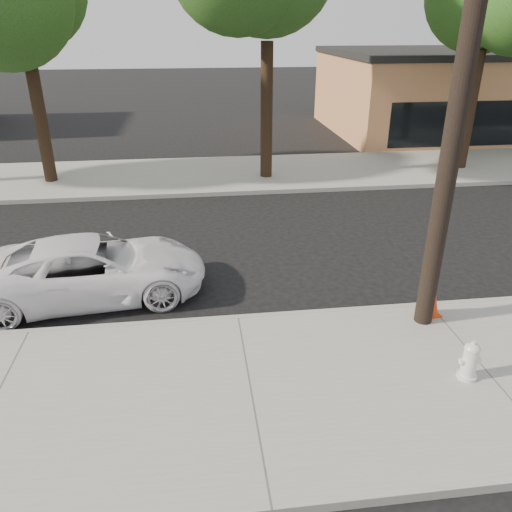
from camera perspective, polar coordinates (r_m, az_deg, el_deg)
The scene contains 9 objects.
ground at distance 11.93m, azimuth -3.00°, elevation -2.19°, with size 120.00×120.00×0.00m, color black.
near_sidewalk at distance 8.31m, azimuth -0.60°, elevation -15.37°, with size 90.00×4.40×0.15m, color gray.
far_sidewalk at distance 19.84m, azimuth -4.95°, elevation 9.27°, with size 90.00×5.00×0.15m, color gray.
curb_near at distance 10.07m, azimuth -2.07°, elevation -7.27°, with size 90.00×0.12×0.16m, color #9E9B93.
building_main at distance 31.58m, azimuth 25.93°, elevation 16.47°, with size 18.00×10.00×4.00m, color #C07E50.
utility_pole at distance 9.01m, azimuth 22.61°, elevation 18.43°, with size 1.40×0.34×9.00m.
police_cruiser at distance 11.29m, azimuth -18.16°, elevation -1.38°, with size 2.22×4.81×1.34m, color white.
fire_hydrant at distance 9.00m, azimuth 23.24°, elevation -11.01°, with size 0.34×0.32×0.66m.
traffic_cone at distance 10.54m, azimuth 19.53°, elevation -4.80°, with size 0.39×0.39×0.66m.
Camera 1 is at (-0.71, -10.57, 5.47)m, focal length 35.00 mm.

